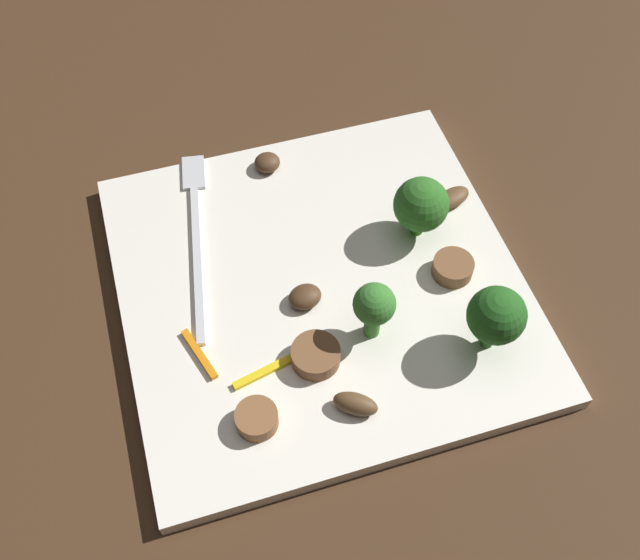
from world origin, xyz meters
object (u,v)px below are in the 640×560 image
object	(u,v)px
plate	(320,285)
broccoli_floret_2	(374,306)
broccoli_floret_1	(421,205)
pepper_strip_1	(199,354)
pepper_strip_0	(264,372)
sausage_slice_0	(257,419)
sausage_slice_1	(316,355)
mushroom_1	(305,297)
mushroom_3	(267,162)
fork	(196,228)
sausage_slice_2	(453,268)
broccoli_floret_0	(496,316)
mushroom_2	(452,198)
mushroom_0	(355,404)

from	to	relation	value
plate	broccoli_floret_2	world-z (taller)	broccoli_floret_2
broccoli_floret_1	pepper_strip_1	size ratio (longest dim) A/B	1.20
pepper_strip_0	plate	bearing A→B (deg)	-43.22
sausage_slice_0	sausage_slice_1	world-z (taller)	same
sausage_slice_0	sausage_slice_1	bearing A→B (deg)	-56.27
mushroom_1	mushroom_3	distance (m)	0.14
fork	sausage_slice_0	distance (m)	0.17
sausage_slice_2	mushroom_1	bearing A→B (deg)	86.25
broccoli_floret_0	pepper_strip_1	xyz separation A→B (m)	(0.05, 0.19, -0.03)
mushroom_1	mushroom_2	xyz separation A→B (m)	(0.06, -0.14, -0.00)
mushroom_3	pepper_strip_0	world-z (taller)	mushroom_3
sausage_slice_2	sausage_slice_1	bearing A→B (deg)	108.97
sausage_slice_1	mushroom_2	size ratio (longest dim) A/B	1.07
plate	mushroom_1	size ratio (longest dim) A/B	11.90
sausage_slice_1	pepper_strip_0	xyz separation A→B (m)	(0.00, 0.04, -0.00)
sausage_slice_0	mushroom_1	xyz separation A→B (m)	(0.08, -0.06, -0.00)
broccoli_floret_0	sausage_slice_2	bearing A→B (deg)	-0.42
pepper_strip_1	mushroom_2	bearing A→B (deg)	-70.56
broccoli_floret_0	broccoli_floret_2	distance (m)	0.08
sausage_slice_2	mushroom_2	distance (m)	0.07
broccoli_floret_2	fork	bearing A→B (deg)	38.36
fork	pepper_strip_1	bearing A→B (deg)	179.23
broccoli_floret_0	sausage_slice_2	world-z (taller)	broccoli_floret_0
sausage_slice_1	mushroom_1	distance (m)	0.05
mushroom_3	mushroom_1	bearing A→B (deg)	176.94
broccoli_floret_1	pepper_strip_0	distance (m)	0.17
broccoli_floret_0	pepper_strip_0	world-z (taller)	broccoli_floret_0
broccoli_floret_2	pepper_strip_1	distance (m)	0.12
sausage_slice_2	pepper_strip_0	bearing A→B (deg)	104.59
sausage_slice_2	mushroom_3	world-z (taller)	same
broccoli_floret_2	mushroom_0	size ratio (longest dim) A/B	1.68
fork	pepper_strip_0	xyz separation A→B (m)	(-0.14, -0.02, -0.00)
fork	broccoli_floret_1	world-z (taller)	broccoli_floret_1
fork	mushroom_2	size ratio (longest dim) A/B	5.63
broccoli_floret_0	sausage_slice_0	size ratio (longest dim) A/B	2.03
fork	mushroom_3	distance (m)	0.08
broccoli_floret_1	plate	bearing A→B (deg)	104.55
sausage_slice_0	sausage_slice_1	distance (m)	0.06
plate	mushroom_0	world-z (taller)	mushroom_0
fork	broccoli_floret_0	size ratio (longest dim) A/B	3.14
pepper_strip_1	broccoli_floret_0	bearing A→B (deg)	-104.26
sausage_slice_1	pepper_strip_1	size ratio (longest dim) A/B	0.77
mushroom_1	sausage_slice_1	bearing A→B (deg)	172.39
mushroom_1	pepper_strip_0	bearing A→B (deg)	138.01
plate	pepper_strip_1	distance (m)	0.10
broccoli_floret_1	broccoli_floret_2	bearing A→B (deg)	139.77
sausage_slice_0	mushroom_3	xyz separation A→B (m)	(0.22, -0.06, -0.00)
sausage_slice_2	mushroom_0	bearing A→B (deg)	128.64
broccoli_floret_0	sausage_slice_1	bearing A→B (deg)	79.17
plate	mushroom_2	world-z (taller)	mushroom_2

